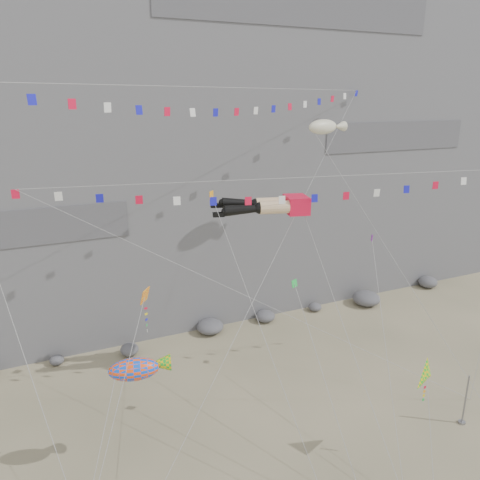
{
  "coord_description": "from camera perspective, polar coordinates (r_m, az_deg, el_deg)",
  "views": [
    {
      "loc": [
        -14.06,
        -21.57,
        21.88
      ],
      "look_at": [
        -0.4,
        9.0,
        11.7
      ],
      "focal_mm": 35.0,
      "sensor_mm": 36.0,
      "label": 1
    }
  ],
  "objects": [
    {
      "name": "ground",
      "position": [
        33.79,
        7.49,
        -23.62
      ],
      "size": [
        120.0,
        120.0,
        0.0
      ],
      "primitive_type": "plane",
      "color": "tan",
      "rests_on": "ground"
    },
    {
      "name": "cliff",
      "position": [
        55.47,
        -9.97,
        19.9
      ],
      "size": [
        80.0,
        28.0,
        50.0
      ],
      "primitive_type": "cube",
      "color": "slate",
      "rests_on": "ground"
    },
    {
      "name": "talus_boulders",
      "position": [
        46.24,
        -3.66,
        -10.52
      ],
      "size": [
        60.0,
        3.0,
        1.2
      ],
      "primitive_type": null,
      "color": "#57575C",
      "rests_on": "ground"
    },
    {
      "name": "anchor_pole_right",
      "position": [
        37.52,
        25.79,
        -17.14
      ],
      "size": [
        0.12,
        0.12,
        3.82
      ],
      "primitive_type": "cylinder",
      "color": "gray",
      "rests_on": "ground"
    },
    {
      "name": "legs_kite",
      "position": [
        33.61,
        3.75,
        4.19
      ],
      "size": [
        7.17,
        18.26,
        21.56
      ],
      "rotation": [
        0.0,
        0.0,
        -0.24
      ],
      "color": "red",
      "rests_on": "ground"
    },
    {
      "name": "flag_banner_upper",
      "position": [
        34.44,
        -1.71,
        18.05
      ],
      "size": [
        33.34,
        22.37,
        29.87
      ],
      "color": "red",
      "rests_on": "ground"
    },
    {
      "name": "flag_banner_lower",
      "position": [
        31.91,
        7.26,
        7.53
      ],
      "size": [
        34.82,
        9.58,
        21.5
      ],
      "color": "red",
      "rests_on": "ground"
    },
    {
      "name": "harlequin_kite",
      "position": [
        25.44,
        -11.54,
        -6.81
      ],
      "size": [
        6.62,
        7.12,
        14.49
      ],
      "color": "red",
      "rests_on": "ground"
    },
    {
      "name": "fish_windsock",
      "position": [
        27.9,
        -12.83,
        -15.15
      ],
      "size": [
        6.45,
        5.8,
        9.67
      ],
      "color": "#FF470D",
      "rests_on": "ground"
    },
    {
      "name": "delta_kite",
      "position": [
        30.78,
        21.82,
        -15.06
      ],
      "size": [
        4.14,
        5.25,
        8.34
      ],
      "color": "yellow",
      "rests_on": "ground"
    },
    {
      "name": "blimp_windsock",
      "position": [
        40.27,
        10.1,
        13.36
      ],
      "size": [
        7.82,
        15.97,
        25.19
      ],
      "color": "beige",
      "rests_on": "ground"
    },
    {
      "name": "small_kite_a",
      "position": [
        31.57,
        -3.32,
        4.98
      ],
      "size": [
        2.33,
        14.1,
        20.59
      ],
      "color": "#FF9C15",
      "rests_on": "ground"
    },
    {
      "name": "small_kite_b",
      "position": [
        35.87,
        15.85,
        -0.37
      ],
      "size": [
        6.16,
        11.81,
        17.28
      ],
      "color": "purple",
      "rests_on": "ground"
    },
    {
      "name": "small_kite_c",
      "position": [
        29.56,
        6.8,
        -5.76
      ],
      "size": [
        1.0,
        9.5,
        13.93
      ],
      "color": "green",
      "rests_on": "ground"
    }
  ]
}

